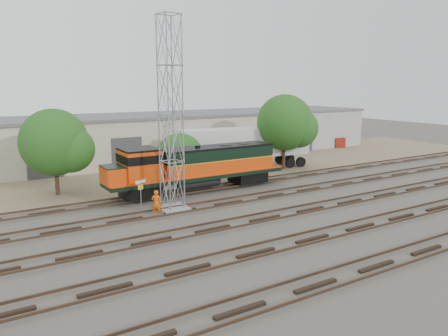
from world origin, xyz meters
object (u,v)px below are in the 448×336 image
worker (156,203)px  signal_tower (171,118)px  locomotive (195,166)px  semi_trailer (247,143)px

worker → signal_tower: bearing=-118.2°
locomotive → signal_tower: size_ratio=1.17×
locomotive → worker: locomotive is taller
signal_tower → semi_trailer: 16.72m
locomotive → worker: size_ratio=8.60×
worker → semi_trailer: 18.18m
locomotive → semi_trailer: semi_trailer is taller
locomotive → signal_tower: signal_tower is taller
worker → semi_trailer: size_ratio=0.13×
worker → semi_trailer: semi_trailer is taller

